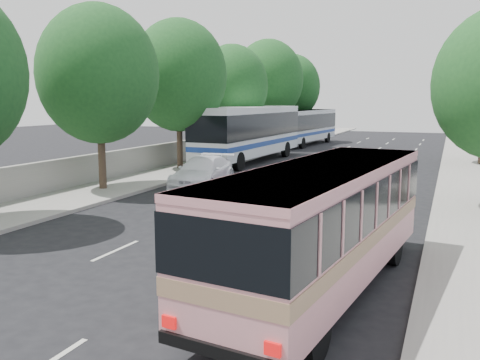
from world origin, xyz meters
The scene contains 15 objects.
ground centered at (0.00, 0.00, 0.00)m, with size 120.00×120.00×0.00m, color black.
sidewalk_left centered at (-8.50, 20.00, 0.07)m, with size 4.00×90.00×0.15m, color #9E998E.
sidewalk_right centered at (8.50, 20.00, 0.06)m, with size 4.00×90.00×0.12m, color #9E998E.
low_wall centered at (-10.30, 20.00, 0.90)m, with size 0.30×90.00×1.50m, color #9E998E.
tree_left_b centered at (-8.42, 5.94, 5.82)m, with size 5.70×5.70×8.88m.
tree_left_c centered at (-8.62, 13.94, 6.12)m, with size 6.00×6.00×9.35m.
tree_left_d centered at (-8.52, 21.94, 5.63)m, with size 5.52×5.52×8.60m.
tree_left_e centered at (-8.42, 29.94, 6.43)m, with size 6.30×6.30×9.82m.
tree_left_f centered at (-8.62, 37.94, 6.00)m, with size 5.88×5.88×9.16m.
pink_bus centered at (4.50, -2.80, 1.83)m, with size 3.40×9.45×2.95m.
pink_taxi centered at (0.63, 8.53, 0.75)m, with size 1.77×4.40×1.50m, color #E21392.
white_pickup centered at (-4.50, 8.84, 0.78)m, with size 2.17×5.35×1.55m, color white.
tour_coach_front centered at (-6.23, 19.75, 2.37)m, with size 3.31×13.23×3.93m.
tour_coach_rear centered at (-6.30, 35.18, 2.07)m, with size 3.38×11.64×3.43m.
taxi_roof_sign centered at (0.63, 8.53, 1.59)m, with size 0.55×0.18×0.18m, color silver.
Camera 1 is at (7.06, -13.96, 4.40)m, focal length 38.00 mm.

